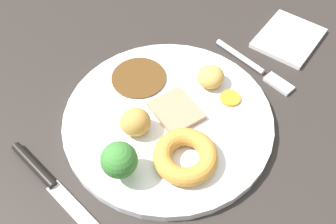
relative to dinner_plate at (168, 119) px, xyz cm
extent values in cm
cube|color=#2B2623|center=(-1.76, -1.25, -2.50)|extent=(120.00, 84.00, 3.60)
cylinder|color=white|center=(0.00, 0.00, 0.00)|extent=(29.21, 29.21, 1.40)
cylinder|color=#563819|center=(-1.95, -8.17, 0.85)|extent=(8.19, 8.19, 0.30)
cube|color=tan|center=(-1.25, 0.27, 1.10)|extent=(6.66, 7.46, 0.80)
torus|color=#C68938|center=(3.33, 6.66, 1.89)|extent=(8.23, 8.23, 2.39)
ellipsoid|color=tan|center=(-8.70, -0.14, 2.16)|extent=(4.45, 4.27, 2.93)
ellipsoid|color=#BC8C42|center=(4.74, -0.81, 2.63)|extent=(5.46, 5.34, 3.85)
cylinder|color=orange|center=(-8.58, 3.94, 0.92)|extent=(2.93, 2.93, 0.43)
cylinder|color=#8CB766|center=(10.33, 2.47, 1.60)|extent=(1.33, 1.33, 1.79)
sphere|color=#387A33|center=(10.33, 2.47, 4.06)|extent=(4.49, 4.49, 4.49)
cylinder|color=silver|center=(-17.16, -1.69, -0.25)|extent=(1.04, 9.51, 0.90)
cube|color=silver|center=(-17.04, 6.56, -0.40)|extent=(2.07, 4.53, 0.60)
cylinder|color=black|center=(17.53, -6.70, -0.10)|extent=(1.55, 8.54, 1.20)
cube|color=silver|center=(17.16, 2.30, -0.50)|extent=(2.13, 10.56, 0.40)
cube|color=white|center=(-26.47, 1.59, -0.30)|extent=(12.40, 10.78, 0.80)
camera|label=1|loc=(22.20, 23.22, 43.78)|focal=41.46mm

